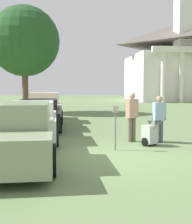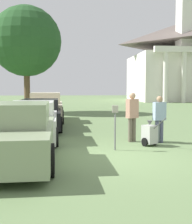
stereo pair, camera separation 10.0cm
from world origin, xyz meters
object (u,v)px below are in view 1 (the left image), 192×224
object	(u,v)px
parked_car_sage	(17,134)
church	(173,57)
parked_car_white	(32,122)
equipment_cart	(150,134)
person_supervisor	(159,116)
parked_car_cream	(45,108)
parking_meter	(115,119)
person_worker	(132,114)
parked_car_black	(40,115)

from	to	relation	value
parked_car_sage	church	distance (m)	38.90
parked_car_white	equipment_cart	xyz separation A→B (m)	(4.03, -1.53, -0.28)
person_supervisor	church	distance (m)	35.05
parked_car_cream	parking_meter	xyz separation A→B (m)	(2.78, -8.17, 0.22)
equipment_cart	person_worker	bearing A→B (deg)	91.64
person_worker	equipment_cart	xyz separation A→B (m)	(0.43, -0.82, -0.61)
person_worker	person_supervisor	world-z (taller)	person_worker
parked_car_white	parked_car_black	world-z (taller)	parked_car_white
person_supervisor	equipment_cart	distance (m)	0.88
parked_car_cream	person_worker	bearing A→B (deg)	-64.25
parked_car_white	person_worker	distance (m)	3.68
person_worker	church	bearing A→B (deg)	-140.03
parking_meter	person_supervisor	distance (m)	2.06
parked_car_black	equipment_cart	world-z (taller)	parked_car_black
parked_car_white	parked_car_cream	world-z (taller)	parked_car_cream
parked_car_sage	person_worker	size ratio (longest dim) A/B	2.99
parking_meter	person_worker	bearing A→B (deg)	60.66
person_supervisor	parked_car_sage	bearing A→B (deg)	15.21
parked_car_sage	parked_car_white	distance (m)	3.35
person_worker	equipment_cart	bearing A→B (deg)	88.78
person_worker	church	world-z (taller)	church
equipment_cart	church	size ratio (longest dim) A/B	0.04
parked_car_cream	parked_car_sage	bearing A→B (deg)	-92.35
parked_car_sage	parked_car_white	xyz separation A→B (m)	(-0.00, 3.35, -0.05)
parking_meter	person_worker	size ratio (longest dim) A/B	0.79
parked_car_sage	equipment_cart	world-z (taller)	parked_car_sage
parked_car_white	equipment_cart	distance (m)	4.31
person_worker	parked_car_cream	bearing A→B (deg)	-90.99
parked_car_sage	parked_car_cream	xyz separation A→B (m)	(-0.00, 9.37, 0.03)
parked_car_sage	person_supervisor	world-z (taller)	person_supervisor
parked_car_white	church	world-z (taller)	church
equipment_cart	church	world-z (taller)	church
parked_car_white	parked_car_black	xyz separation A→B (m)	(0.00, 3.13, -0.01)
parked_car_black	church	bearing A→B (deg)	58.41
person_supervisor	parked_car_cream	bearing A→B (deg)	-69.76
parked_car_sage	equipment_cart	xyz separation A→B (m)	(4.02, 1.83, -0.33)
equipment_cart	parked_car_white	bearing A→B (deg)	133.01
parking_meter	church	bearing A→B (deg)	68.68
parked_car_sage	parking_meter	world-z (taller)	parked_car_sage
parking_meter	equipment_cart	world-z (taller)	parking_meter
person_supervisor	person_worker	bearing A→B (deg)	-30.79
parked_car_cream	person_supervisor	distance (m)	8.34
parked_car_black	parked_car_cream	world-z (taller)	parked_car_cream
parked_car_white	equipment_cart	bearing A→B (deg)	-23.11
parking_meter	church	distance (m)	36.69
person_supervisor	church	world-z (taller)	church
parked_car_cream	parking_meter	bearing A→B (deg)	-73.54
person_supervisor	parked_car_black	bearing A→B (deg)	-54.99
parked_car_sage	parked_car_white	bearing A→B (deg)	87.65
person_worker	person_supervisor	bearing A→B (deg)	132.47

